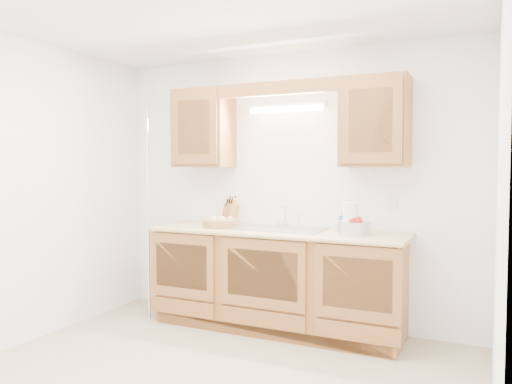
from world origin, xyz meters
The scene contains 17 objects.
room centered at (0.00, 0.00, 1.25)m, with size 3.52×3.50×2.50m.
base_cabinets centered at (0.00, 1.20, 0.44)m, with size 2.20×0.60×0.86m, color #A76631.
countertop centered at (0.00, 1.19, 0.88)m, with size 2.30×0.63×0.04m, color tan.
upper_cabinet_left centered at (-0.83, 1.33, 1.83)m, with size 0.55×0.33×0.75m, color #A76631.
upper_cabinet_right centered at (0.83, 1.33, 1.83)m, with size 0.55×0.33×0.75m, color #A76631.
valance centered at (0.00, 1.19, 2.14)m, with size 2.20×0.05×0.12m, color #A76631.
fluorescent_fixture centered at (0.00, 1.42, 2.00)m, with size 0.76×0.08×0.08m.
sink centered at (0.00, 1.21, 0.83)m, with size 0.84×0.46×0.36m.
wire_shelf_pole centered at (-1.20, 0.94, 1.00)m, with size 0.03×0.03×2.00m, color silver.
outlet_plate centered at (0.95, 1.49, 1.15)m, with size 0.08×0.01×0.12m, color white.
fruit_basket centered at (-0.54, 1.15, 0.94)m, with size 0.42×0.42×0.10m.
knife_block centered at (-0.54, 1.34, 1.00)m, with size 0.14×0.18×0.29m.
orange_canister centered at (-0.54, 1.37, 1.03)m, with size 0.10×0.10×0.26m.
soap_bottle centered at (0.54, 1.44, 0.99)m, with size 0.08×0.08×0.17m, color blue.
sponge centered at (0.54, 1.44, 0.91)m, with size 0.12×0.10×0.02m.
paper_towel centered at (0.67, 1.18, 1.03)m, with size 0.15×0.15×0.31m.
apple_bowl centered at (0.70, 1.17, 0.96)m, with size 0.33×0.33×0.14m.
Camera 1 is at (1.71, -2.86, 1.46)m, focal length 35.00 mm.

